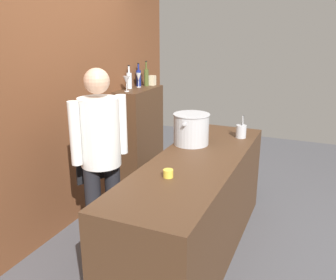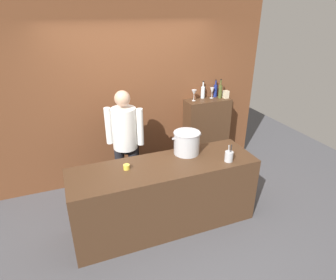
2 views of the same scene
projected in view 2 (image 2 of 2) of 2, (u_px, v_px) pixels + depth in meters
name	position (u px, v px, depth m)	size (l,w,h in m)	color
ground_plane	(165.00, 223.00, 3.86)	(8.00, 8.00, 0.00)	#4C4C51
brick_back_panel	(132.00, 88.00, 4.40)	(4.40, 0.10, 3.00)	brown
prep_counter	(164.00, 195.00, 3.66)	(2.32, 0.70, 0.90)	#472D1C
bar_cabinet	(206.00, 134.00, 5.00)	(0.76, 0.32, 1.25)	#472D1C
chef	(125.00, 139.00, 3.99)	(0.48, 0.41, 1.66)	black
stockpot_large	(187.00, 143.00, 3.69)	(0.40, 0.35, 0.29)	#B7BABF
utensil_crock	(229.00, 156.00, 3.53)	(0.10, 0.10, 0.23)	#B7BABF
butter_jar	(127.00, 167.00, 3.37)	(0.08, 0.08, 0.06)	yellow
wine_bottle_clear	(203.00, 92.00, 4.76)	(0.07, 0.07, 0.29)	silver
wine_bottle_cobalt	(215.00, 90.00, 4.83)	(0.06, 0.06, 0.29)	navy
wine_bottle_olive	(220.00, 91.00, 4.76)	(0.06, 0.06, 0.32)	#475123
wine_glass_tall	(212.00, 91.00, 4.75)	(0.07, 0.07, 0.18)	silver
wine_glass_short	(194.00, 93.00, 4.62)	(0.08, 0.08, 0.18)	silver
spice_tin_cream	(226.00, 94.00, 4.78)	(0.08, 0.08, 0.13)	beige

